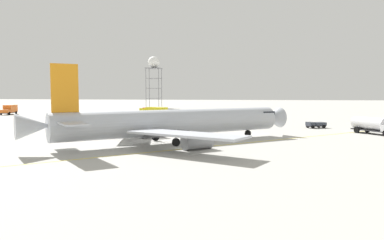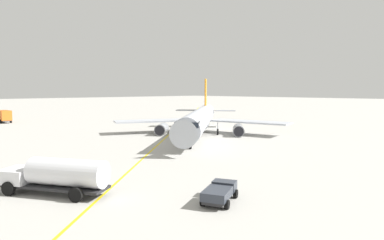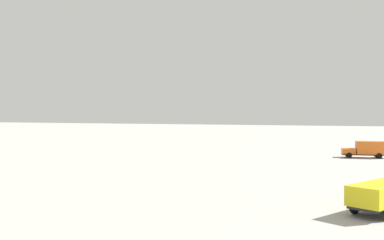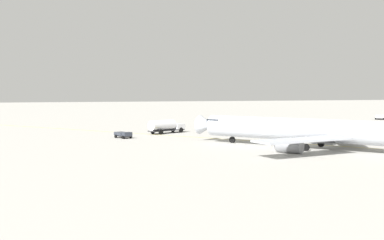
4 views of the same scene
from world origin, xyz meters
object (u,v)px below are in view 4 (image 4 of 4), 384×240
(fuel_tanker_truck, at_px, (165,126))
(ops_pickup_truck, at_px, (260,123))
(airliner_main, at_px, (307,131))
(pushback_tug_truck, at_px, (380,117))
(baggage_truck_truck, at_px, (123,134))

(fuel_tanker_truck, bearing_deg, ops_pickup_truck, -3.49)
(airliner_main, relative_size, pushback_tug_truck, 6.31)
(ops_pickup_truck, height_order, pushback_tug_truck, ops_pickup_truck)
(pushback_tug_truck, bearing_deg, baggage_truck_truck, -27.68)
(baggage_truck_truck, height_order, pushback_tug_truck, pushback_tug_truck)
(baggage_truck_truck, bearing_deg, ops_pickup_truck, 95.33)
(pushback_tug_truck, bearing_deg, fuel_tanker_truck, -29.92)
(baggage_truck_truck, distance_m, fuel_tanker_truck, 12.68)
(baggage_truck_truck, xyz_separation_m, pushback_tug_truck, (85.06, 36.16, 0.10))
(airliner_main, relative_size, fuel_tanker_truck, 3.83)
(ops_pickup_truck, relative_size, pushback_tug_truck, 1.06)
(airliner_main, distance_m, ops_pickup_truck, 48.28)
(baggage_truck_truck, distance_m, pushback_tug_truck, 92.43)
(baggage_truck_truck, height_order, fuel_tanker_truck, fuel_tanker_truck)
(baggage_truck_truck, distance_m, ops_pickup_truck, 44.36)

